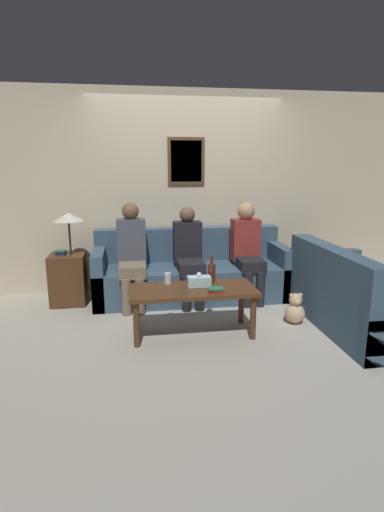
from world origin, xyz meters
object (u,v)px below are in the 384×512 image
(wine_bottle, at_px, (212,272))
(drinking_glass, at_px, (168,278))
(person_left, at_px, (132,252))
(teddy_bear, at_px, (295,310))
(person_middle, at_px, (189,252))
(person_right, at_px, (247,248))
(couch_side, at_px, (354,300))
(coffee_table, at_px, (193,295))
(couch_main, at_px, (191,274))

(wine_bottle, xyz_separation_m, drinking_glass, (-0.45, 0.02, -0.05))
(person_left, bearing_deg, teddy_bear, -26.21)
(person_middle, xyz_separation_m, person_right, (0.74, -0.00, 0.03))
(couch_side, bearing_deg, wine_bottle, 79.33)
(person_right, height_order, teddy_bear, person_right)
(couch_side, height_order, coffee_table, couch_side)
(couch_side, xyz_separation_m, coffee_table, (-1.67, 0.10, 0.11))
(coffee_table, height_order, drinking_glass, drinking_glass)
(couch_main, xyz_separation_m, person_right, (0.69, -0.16, 0.35))
(person_left, height_order, person_right, person_left)
(couch_side, relative_size, drinking_glass, 14.85)
(couch_side, xyz_separation_m, teddy_bear, (-0.55, 0.20, -0.16))
(person_middle, bearing_deg, person_left, -176.39)
(couch_main, xyz_separation_m, coffee_table, (-0.15, -1.15, 0.11))
(couch_side, height_order, wine_bottle, couch_side)
(couch_main, bearing_deg, couch_side, -39.43)
(couch_main, relative_size, wine_bottle, 8.63)
(couch_main, relative_size, person_left, 1.97)
(person_left, height_order, person_middle, person_left)
(couch_side, height_order, teddy_bear, couch_side)
(wine_bottle, height_order, person_left, person_left)
(wine_bottle, xyz_separation_m, teddy_bear, (0.90, -0.07, -0.44))
(couch_main, bearing_deg, person_middle, -106.91)
(wine_bottle, relative_size, drinking_glass, 2.50)
(person_middle, bearing_deg, person_right, -0.35)
(couch_main, relative_size, person_right, 2.00)
(person_middle, relative_size, teddy_bear, 3.45)
(couch_side, height_order, person_middle, person_middle)
(person_right, relative_size, teddy_bear, 3.58)
(coffee_table, bearing_deg, teddy_bear, 5.33)
(drinking_glass, distance_m, person_right, 1.34)
(coffee_table, bearing_deg, person_left, 121.62)
(couch_main, bearing_deg, person_left, -164.54)
(couch_side, height_order, person_left, person_left)
(person_left, bearing_deg, wine_bottle, -43.76)
(drinking_glass, height_order, teddy_bear, drinking_glass)
(couch_main, height_order, person_left, person_left)
(couch_main, height_order, person_right, person_right)
(couch_main, height_order, wine_bottle, couch_main)
(couch_main, relative_size, couch_side, 1.45)
(person_left, xyz_separation_m, person_right, (1.42, 0.04, -0.00))
(couch_side, bearing_deg, person_right, 37.48)
(couch_side, xyz_separation_m, wine_bottle, (-1.45, 0.27, 0.28))
(couch_main, distance_m, coffee_table, 1.16)
(couch_main, distance_m, drinking_glass, 1.06)
(person_left, xyz_separation_m, teddy_bear, (1.71, -0.84, -0.51))
(couch_main, xyz_separation_m, drinking_glass, (-0.38, -0.96, 0.23))
(couch_side, bearing_deg, couch_main, 50.57)
(person_left, xyz_separation_m, person_middle, (0.69, 0.04, -0.04))
(coffee_table, height_order, wine_bottle, wine_bottle)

